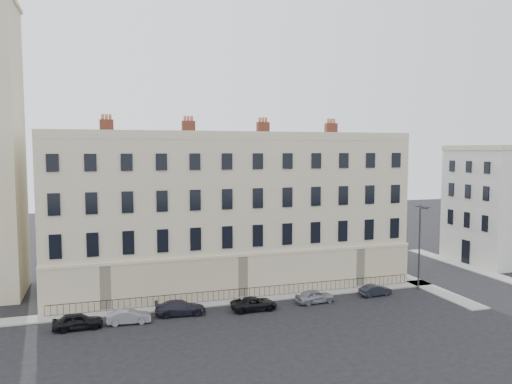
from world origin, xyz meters
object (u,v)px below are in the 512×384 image
at_px(car_e, 315,296).
at_px(car_f, 375,290).
at_px(car_b, 129,317).
at_px(car_c, 180,308).
at_px(car_d, 254,304).
at_px(car_a, 78,321).
at_px(streetlamp, 420,243).

bearing_deg(car_e, car_f, -91.63).
bearing_deg(car_b, car_e, -85.12).
bearing_deg(car_f, car_c, 84.31).
bearing_deg(car_d, car_b, 90.82).
distance_m(car_c, car_f, 18.86).
height_order(car_e, car_f, car_e).
xyz_separation_m(car_a, car_e, (20.58, 0.59, -0.03)).
height_order(car_b, streetlamp, streetlamp).
bearing_deg(streetlamp, car_e, 164.53).
distance_m(car_c, streetlamp, 24.47).
distance_m(car_c, car_d, 6.44).
bearing_deg(car_f, car_b, 86.38).
xyz_separation_m(car_a, streetlamp, (32.34, 1.43, 4.11)).
height_order(car_a, car_b, car_a).
distance_m(car_d, car_e, 5.96).
relative_size(car_a, car_b, 1.10).
xyz_separation_m(car_d, streetlamp, (17.71, 1.11, 4.19)).
height_order(car_d, car_e, car_e).
bearing_deg(car_f, streetlamp, -90.13).
relative_size(car_c, car_f, 1.33).
height_order(car_c, car_e, car_c).
bearing_deg(streetlamp, car_b, 163.09).
bearing_deg(car_d, car_f, -87.36).
xyz_separation_m(car_a, car_c, (8.22, 0.96, -0.02)).
distance_m(car_a, car_d, 14.63).
height_order(car_c, car_d, car_c).
xyz_separation_m(car_b, car_c, (4.32, 0.83, 0.05)).
relative_size(car_b, car_c, 0.81).
bearing_deg(car_f, car_d, 87.23).
relative_size(car_f, streetlamp, 0.38).
bearing_deg(car_f, car_a, 86.37).
distance_m(car_d, car_f, 12.48).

